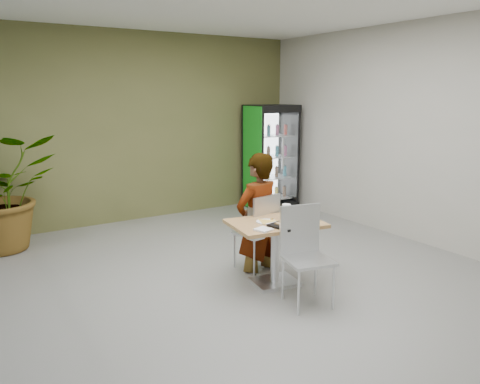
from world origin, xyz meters
The scene contains 12 objects.
ground centered at (0.00, 0.00, 0.00)m, with size 7.00×7.00×0.00m, color gray.
room_envelope centered at (0.00, 0.00, 1.60)m, with size 6.00×7.00×3.20m, color #B8B7A6, non-canonical shape.
dining_table centered at (0.26, -0.09, 0.54)m, with size 1.11×0.85×0.75m.
chair_far centered at (0.36, 0.35, 0.57)m, with size 0.49×0.50×0.97m.
chair_near centered at (0.25, -0.60, 0.60)m, with size 0.55×0.56×1.03m.
seated_woman centered at (0.35, 0.40, 0.59)m, with size 0.66×0.42×1.78m, color black.
pizza_plate centered at (0.16, -0.05, 0.77)m, with size 0.31×0.23×0.03m.
soda_cup centered at (0.43, -0.07, 0.84)m, with size 0.10×0.10×0.18m.
napkin_stack centered at (-0.05, -0.30, 0.76)m, with size 0.16×0.16×0.02m, color white.
cafeteria_tray centered at (0.31, -0.29, 0.76)m, with size 0.43×0.31×0.02m, color black.
beverage_fridge centered at (2.43, 2.99, 0.98)m, with size 0.93×0.73×1.96m.
potted_plant centered at (-2.23, 2.97, 0.82)m, with size 1.47×1.27×1.63m, color #2E6829.
Camera 1 is at (-2.83, -4.20, 2.20)m, focal length 35.00 mm.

